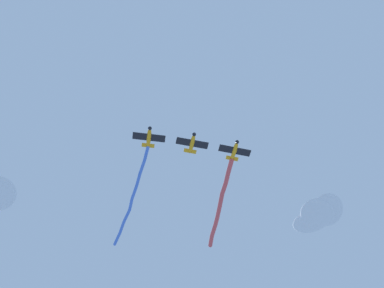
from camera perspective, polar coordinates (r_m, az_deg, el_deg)
The scene contains 6 objects.
airplane_lead at distance 98.13m, azimuth -4.71°, elevation 0.76°, with size 6.04×4.72×1.55m.
smoke_trail_lead at distance 106.89m, azimuth -6.57°, elevation -5.92°, with size 17.25×20.54×1.55m.
airplane_left_wing at distance 98.79m, azimuth 0.01°, elevation 0.11°, with size 5.90×4.85×1.55m.
airplane_right_wing at distance 99.60m, azimuth 4.66°, elevation -0.70°, with size 5.87×4.88×1.55m.
smoke_trail_right_wing at distance 108.74m, azimuth 3.06°, elevation -6.69°, with size 13.09×22.11×4.15m.
cloud_west at distance 127.55m, azimuth 13.56°, elevation -7.51°, with size 13.73×11.40×5.01m.
Camera 1 is at (17.73, -42.28, 2.93)m, focal length 49.02 mm.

